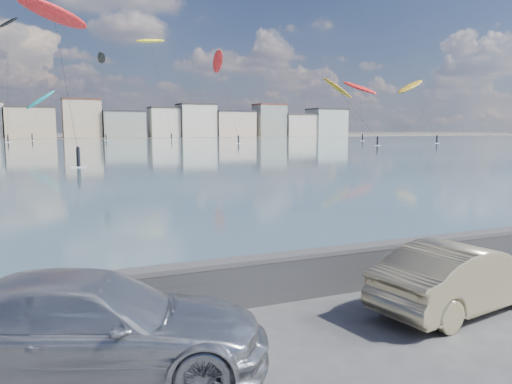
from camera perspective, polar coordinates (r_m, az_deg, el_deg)
ground at (r=8.33m, az=4.90°, el=-18.93°), size 700.00×700.00×0.00m
bay_water at (r=98.19m, az=-21.40°, el=4.71°), size 500.00×177.00×0.00m
far_shore_strip at (r=206.62m, az=-22.55°, el=5.78°), size 500.00×60.00×0.00m
seawall at (r=10.40m, az=-2.24°, el=-10.02°), size 400.00×0.36×1.08m
far_buildings at (r=192.64m, az=-22.17°, el=7.52°), size 240.79×13.26×14.60m
car_silver at (r=8.03m, az=-18.30°, el=-14.35°), size 5.69×3.71×1.53m
car_champagne at (r=11.07m, az=22.50°, el=-8.89°), size 4.41×2.18×1.39m
kitesurfer_0 at (r=124.00m, az=-4.35°, el=14.49°), size 4.99×11.37×22.26m
kitesurfer_2 at (r=167.02m, az=-11.95°, el=16.48°), size 11.14×15.50×32.18m
kitesurfer_5 at (r=63.11m, az=-22.14°, el=18.29°), size 9.09×17.09×18.12m
kitesurfer_8 at (r=166.63m, az=-23.43°, el=9.60°), size 8.99×11.36×15.56m
kitesurfer_11 at (r=119.06m, az=9.35°, el=11.57°), size 6.29×19.01×15.94m
kitesurfer_12 at (r=135.76m, az=17.26°, el=11.36°), size 8.85×12.99×16.53m
kitesurfer_13 at (r=161.03m, az=-17.24°, el=14.29°), size 3.50×12.78×26.15m
kitesurfer_17 at (r=151.24m, az=11.77°, el=11.54°), size 9.52×11.46×17.94m
kitesurfer_18 at (r=153.24m, az=-26.49°, el=16.69°), size 6.67×13.33×32.97m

